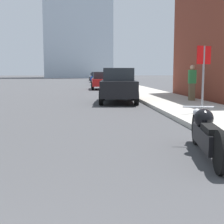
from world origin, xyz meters
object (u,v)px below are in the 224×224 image
object	(u,v)px
parked_car_green	(100,79)
stop_sign	(203,67)
parked_car_black	(118,85)
pedestrian	(192,82)
parked_car_blue	(97,77)
parked_car_silver	(94,77)
motorcycle	(206,133)
parked_car_red	(102,81)

from	to	relation	value
parked_car_green	stop_sign	distance (m)	28.78
parked_car_black	pedestrian	size ratio (longest dim) A/B	2.53
pedestrian	stop_sign	bearing A→B (deg)	-104.76
parked_car_black	stop_sign	world-z (taller)	stop_sign
parked_car_blue	parked_car_silver	xyz separation A→B (m)	(-0.07, 11.98, -0.05)
parked_car_blue	parked_car_silver	size ratio (longest dim) A/B	0.99
parked_car_silver	stop_sign	world-z (taller)	stop_sign
parked_car_black	parked_car_blue	bearing A→B (deg)	94.96
motorcycle	parked_car_red	size ratio (longest dim) A/B	0.62
motorcycle	parked_car_green	bearing A→B (deg)	100.59
parked_car_red	stop_sign	bearing A→B (deg)	-82.30
parked_car_green	parked_car_silver	world-z (taller)	parked_car_green
parked_car_black	parked_car_green	world-z (taller)	parked_car_black
parked_car_red	parked_car_blue	size ratio (longest dim) A/B	1.00
parked_car_silver	stop_sign	distance (m)	52.79
parked_car_blue	parked_car_black	bearing A→B (deg)	-85.52
motorcycle	parked_car_black	distance (m)	10.38
parked_car_black	parked_car_silver	size ratio (longest dim) A/B	1.03
parked_car_blue	parked_car_silver	distance (m)	11.98
motorcycle	parked_car_black	xyz separation A→B (m)	(-0.52, 10.36, 0.46)
motorcycle	stop_sign	bearing A→B (deg)	79.94
parked_car_blue	stop_sign	size ratio (longest dim) A/B	1.90
motorcycle	pedestrian	xyz separation A→B (m)	(3.02, 9.59, 0.63)
parked_car_black	pedestrian	xyz separation A→B (m)	(3.54, -0.77, 0.17)
stop_sign	pedestrian	distance (m)	4.86
pedestrian	parked_car_silver	bearing A→B (deg)	94.27
parked_car_blue	stop_sign	distance (m)	40.82
parked_car_silver	parked_car_blue	bearing A→B (deg)	-92.87
parked_car_green	pedestrian	distance (m)	24.26
motorcycle	stop_sign	distance (m)	5.39
parked_car_silver	stop_sign	size ratio (longest dim) A/B	1.91
parked_car_black	stop_sign	distance (m)	5.96
stop_sign	pedestrian	bearing A→B (deg)	75.24
parked_car_green	parked_car_blue	xyz separation A→B (m)	(-0.10, 12.07, 0.04)
parked_car_black	parked_car_green	size ratio (longest dim) A/B	1.06
parked_car_blue	stop_sign	world-z (taller)	stop_sign
motorcycle	pedestrian	size ratio (longest dim) A/B	1.51
parked_car_black	stop_sign	bearing A→B (deg)	-61.93
parked_car_black	parked_car_blue	world-z (taller)	parked_car_black
parked_car_silver	pedestrian	xyz separation A→B (m)	(3.59, -48.06, 0.25)
motorcycle	parked_car_green	xyz separation A→B (m)	(-0.40, 33.61, 0.39)
parked_car_silver	parked_car_black	bearing A→B (deg)	-93.15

